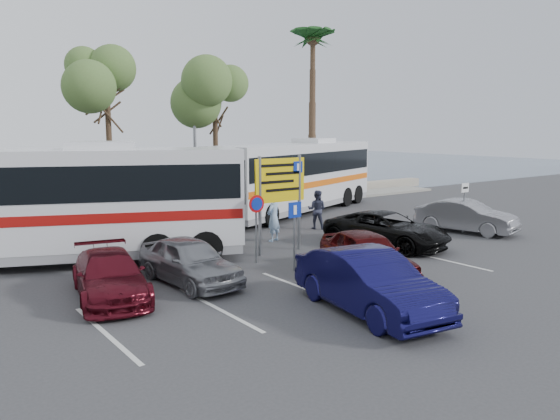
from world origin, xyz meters
TOP-DOWN VIEW (x-y plane):
  - ground at (0.00, 0.00)m, footprint 120.00×120.00m
  - kerb_strip at (0.00, 14.00)m, footprint 44.00×2.40m
  - seawall at (0.00, 16.00)m, footprint 48.00×0.80m
  - tree_mid at (-1.50, 14.00)m, footprint 3.20×3.20m
  - tree_right at (4.50, 14.00)m, footprint 3.20×3.20m
  - palm_tree at (11.50, 14.00)m, footprint 4.80×4.80m
  - street_lamp_right at (3.00, 13.52)m, footprint 0.45×1.15m
  - direction_sign at (1.00, 3.20)m, footprint 2.20×0.12m
  - sign_no_stop at (-0.60, 2.38)m, footprint 0.60×0.08m
  - sign_parking at (-0.20, 0.79)m, footprint 0.50×0.07m
  - sign_taxi at (9.80, 1.49)m, footprint 0.50×0.07m
  - lane_markings at (-1.14, -1.00)m, footprint 12.02×4.20m
  - coach_bus_left at (-6.50, 6.50)m, footprint 13.37×7.66m
  - coach_bus_right at (7.50, 10.50)m, footprint 13.00×7.19m
  - car_silver_a at (-3.60, 1.50)m, footprint 1.89×4.16m
  - car_blue at (-1.20, -3.50)m, footprint 2.36×4.91m
  - car_maroon at (-6.00, 1.50)m, footprint 2.61×4.58m
  - car_red at (1.20, -1.08)m, footprint 2.80×4.51m
  - suv_black at (4.91, 1.50)m, footprint 3.25×5.29m
  - car_silver_b at (10.00, 1.50)m, footprint 2.47×4.57m
  - pedestrian_near at (2.00, 5.00)m, footprint 0.85×0.71m
  - pedestrian_far at (5.21, 6.06)m, footprint 1.07×1.09m

SIDE VIEW (x-z plane):
  - ground at x=0.00m, z-range 0.00..0.00m
  - lane_markings at x=-1.14m, z-range 0.00..0.01m
  - kerb_strip at x=0.00m, z-range 0.00..0.15m
  - seawall at x=0.00m, z-range 0.00..0.60m
  - car_maroon at x=-6.00m, z-range 0.00..1.25m
  - suv_black at x=4.91m, z-range 0.00..1.37m
  - car_silver_a at x=-3.60m, z-range 0.00..1.38m
  - car_silver_b at x=10.00m, z-range 0.00..1.43m
  - car_red at x=1.20m, z-range 0.00..1.43m
  - car_blue at x=-1.20m, z-range 0.00..1.55m
  - pedestrian_far at x=5.21m, z-range 0.00..1.78m
  - pedestrian_near at x=2.00m, z-range 0.00..1.98m
  - sign_taxi at x=9.80m, z-range 0.32..2.52m
  - sign_parking at x=-0.20m, z-range 0.34..2.59m
  - sign_no_stop at x=-0.60m, z-range 0.40..2.75m
  - coach_bus_right at x=7.50m, z-range -0.15..3.87m
  - coach_bus_left at x=-6.50m, z-range -0.15..3.99m
  - direction_sign at x=1.00m, z-range 0.63..4.23m
  - street_lamp_right at x=3.00m, z-range 0.59..8.60m
  - tree_right at x=4.50m, z-range 2.47..9.87m
  - tree_mid at x=-1.50m, z-range 2.65..10.65m
  - palm_tree at x=11.50m, z-range 4.27..15.47m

